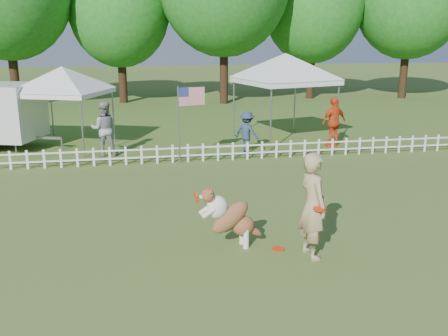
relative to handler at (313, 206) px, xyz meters
The scene contains 14 objects.
ground 1.37m from the handler, 142.01° to the left, with size 120.00×120.00×0.00m, color #315A1C.
picket_fence 7.64m from the handler, 95.54° to the left, with size 22.00×0.08×0.60m, color white, non-canonical shape.
handler is the anchor object (origin of this frame).
dog 1.59m from the handler, 155.25° to the left, with size 1.23×0.41×1.27m, color brown, non-canonical shape.
frisbee_on_turf 1.18m from the handler, 143.78° to the left, with size 0.26×0.26×0.02m, color red.
canopy_tent_left 11.93m from the handler, 118.09° to the left, with size 2.80×2.80×2.89m, color white, non-canonical shape.
canopy_tent_right 10.85m from the handler, 75.87° to the left, with size 3.19×3.19×3.29m, color white, non-canonical shape.
flag_pole 7.73m from the handler, 103.24° to the left, with size 0.96×0.10×2.49m, color gray, non-canonical shape.
spectator_a 9.93m from the handler, 114.92° to the left, with size 0.91×0.71×1.87m, color #95969A.
spectator_b 8.58m from the handler, 85.25° to the left, with size 0.94×0.54×1.46m, color navy.
spectator_c 9.84m from the handler, 65.40° to the left, with size 1.09×0.45×1.85m, color #E0451A.
tree_center_left 23.70m from the handler, 99.19° to the left, with size 6.00×6.00×9.80m, color #22661D, non-canonical shape.
tree_right 24.87m from the handler, 70.29° to the left, with size 6.20×6.20×10.40m, color #22661D, non-canonical shape.
tree_far_right 26.70m from the handler, 57.13° to the left, with size 7.00×7.00×11.40m, color #22661D, non-canonical shape.
Camera 1 is at (-2.43, -8.82, 4.05)m, focal length 40.00 mm.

